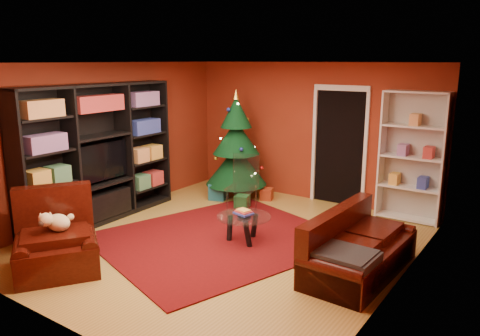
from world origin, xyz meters
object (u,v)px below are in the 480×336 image
Objects in this scene: gift_box_green at (242,202)px; coffee_table at (244,229)px; dog at (59,223)px; acrylic_chair at (242,188)px; gift_box_teal at (219,191)px; rug at (219,239)px; gift_box_red at (267,194)px; media_unit at (99,154)px; armchair at (56,240)px; white_bookshelf at (412,157)px; christmas_tree at (236,145)px; sofa at (361,243)px.

gift_box_green is 1.62m from coffee_table.
acrylic_chair is at bearing 21.67° from dog.
gift_box_teal is 2.24m from coffee_table.
gift_box_red is at bearing 102.47° from rug.
gift_box_green is (1.58, 1.86, -1.01)m from media_unit.
media_unit is 3.16× the size of acrylic_chair.
media_unit reaches higher than armchair.
white_bookshelf is 5.58m from armchair.
media_unit is 3.23m from gift_box_red.
gift_box_green is 1.08× the size of gift_box_red.
acrylic_chair is (-0.76, 1.05, 0.26)m from coffee_table.
white_bookshelf is (4.22, 2.95, -0.06)m from media_unit.
dog reaches higher than gift_box_red.
gift_box_red is 0.28× the size of coffee_table.
media_unit is at bearing 68.06° from armchair.
acrylic_chair is (1.76, 1.58, -0.67)m from media_unit.
media_unit is 3.70× the size of coffee_table.
christmas_tree is 0.96× the size of white_bookshelf.
acrylic_chair is at bearing -84.72° from gift_box_red.
gift_box_green is 0.48m from acrylic_chair.
acrylic_chair is (0.88, -0.48, 0.31)m from gift_box_teal.
sofa reaches higher than coffee_table.
gift_box_green is 0.13× the size of sofa.
coffee_table is at bearing -52.21° from christmas_tree.
sofa reaches higher than gift_box_red.
acrylic_chair is at bearing 108.19° from rug.
coffee_table is (0.93, -1.32, 0.09)m from gift_box_green.
gift_box_teal reaches higher than rug.
acrylic_chair is (-2.54, 1.05, 0.07)m from sofa.
gift_box_teal is (-1.27, 1.66, 0.15)m from rug.
acrylic_chair is (-2.47, -1.37, -0.61)m from white_bookshelf.
media_unit is 2.76× the size of armchair.
sofa is (4.29, 0.53, -0.74)m from media_unit.
gift_box_red is (0.61, 0.15, -0.91)m from christmas_tree.
dog reaches higher than coffee_table.
armchair is at bearing -57.83° from media_unit.
white_bookshelf reaches higher than christmas_tree.
coffee_table reaches higher than rug.
christmas_tree is 1.14× the size of sofa.
christmas_tree is 1.22m from acrylic_chair.
gift_box_green is at bearing -46.81° from christmas_tree.
media_unit is at bearing -169.19° from rug.
dog is at bearing -98.45° from gift_box_green.
dog is at bearing -56.99° from media_unit.
dog reaches higher than gift_box_green.
rug is 2.49m from christmas_tree.
gift_box_teal is 0.14× the size of white_bookshelf.
sofa is (2.15, 0.12, 0.39)m from rug.
christmas_tree reaches higher than sofa.
coffee_table is (1.44, 2.08, -0.41)m from dog.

